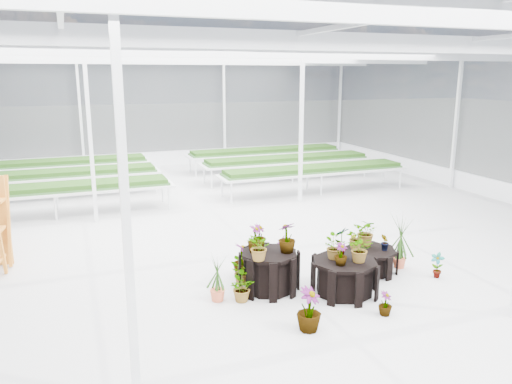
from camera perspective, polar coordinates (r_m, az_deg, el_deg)
name	(u,v)px	position (r m, az deg, el deg)	size (l,w,h in m)	color
ground_plane	(254,257)	(10.79, -0.24, -7.48)	(24.00, 24.00, 0.00)	gray
greenhouse_shell	(254,154)	(10.22, -0.25, 4.40)	(18.00, 24.00, 4.50)	white
steel_frame	(254,154)	(10.22, -0.25, 4.40)	(18.00, 24.00, 4.50)	silver
nursery_benches	(181,176)	(17.37, -8.57, 1.81)	(16.00, 7.00, 0.84)	silver
plinth_tall	(269,271)	(9.12, 1.53, -9.05)	(1.06, 1.06, 0.72)	black
plinth_mid	(344,277)	(9.14, 10.06, -9.52)	(1.19, 1.19, 0.63)	black
plinth_low	(370,261)	(10.22, 12.90, -7.64)	(1.04, 1.04, 0.47)	black
nursery_plants	(312,255)	(9.30, 6.43, -7.20)	(4.58, 3.20, 1.28)	#1D3E10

